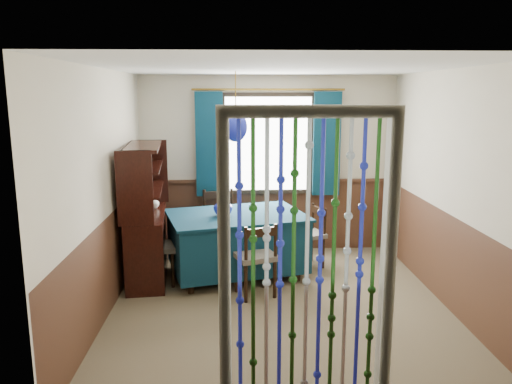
{
  "coord_description": "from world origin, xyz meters",
  "views": [
    {
      "loc": [
        -0.46,
        -5.04,
        2.25
      ],
      "look_at": [
        -0.23,
        0.61,
        1.13
      ],
      "focal_mm": 35.0,
      "sensor_mm": 36.0,
      "label": 1
    }
  ],
  "objects_px": {
    "dining_table": "(237,240)",
    "chair_right": "(310,234)",
    "chair_far": "(221,223)",
    "bowl_shelf": "(145,190)",
    "sideboard": "(146,232)",
    "vase_sideboard": "(153,201)",
    "pendant_lamp": "(236,127)",
    "chair_left": "(156,247)",
    "vase_table": "(223,207)",
    "chair_near": "(256,257)"
  },
  "relations": [
    {
      "from": "dining_table",
      "to": "chair_right",
      "type": "height_order",
      "value": "chair_right"
    },
    {
      "from": "chair_far",
      "to": "bowl_shelf",
      "type": "relative_size",
      "value": 4.93
    },
    {
      "from": "sideboard",
      "to": "bowl_shelf",
      "type": "bearing_deg",
      "value": -82.4
    },
    {
      "from": "chair_far",
      "to": "sideboard",
      "type": "xyz_separation_m",
      "value": [
        -0.89,
        -0.73,
        0.08
      ]
    },
    {
      "from": "sideboard",
      "to": "vase_sideboard",
      "type": "distance_m",
      "value": 0.41
    },
    {
      "from": "pendant_lamp",
      "to": "bowl_shelf",
      "type": "height_order",
      "value": "pendant_lamp"
    },
    {
      "from": "chair_left",
      "to": "vase_table",
      "type": "bearing_deg",
      "value": 95.67
    },
    {
      "from": "dining_table",
      "to": "vase_table",
      "type": "distance_m",
      "value": 0.48
    },
    {
      "from": "chair_near",
      "to": "vase_sideboard",
      "type": "height_order",
      "value": "vase_sideboard"
    },
    {
      "from": "chair_far",
      "to": "vase_sideboard",
      "type": "height_order",
      "value": "vase_sideboard"
    },
    {
      "from": "chair_left",
      "to": "dining_table",
      "type": "bearing_deg",
      "value": 97.04
    },
    {
      "from": "dining_table",
      "to": "bowl_shelf",
      "type": "bearing_deg",
      "value": -179.82
    },
    {
      "from": "dining_table",
      "to": "chair_right",
      "type": "distance_m",
      "value": 1.01
    },
    {
      "from": "vase_table",
      "to": "vase_sideboard",
      "type": "bearing_deg",
      "value": 164.03
    },
    {
      "from": "chair_near",
      "to": "chair_far",
      "type": "xyz_separation_m",
      "value": [
        -0.43,
        1.35,
        0.04
      ]
    },
    {
      "from": "dining_table",
      "to": "sideboard",
      "type": "relative_size",
      "value": 1.13
    },
    {
      "from": "sideboard",
      "to": "pendant_lamp",
      "type": "xyz_separation_m",
      "value": [
        1.11,
        0.03,
        1.28
      ]
    },
    {
      "from": "vase_sideboard",
      "to": "chair_left",
      "type": "bearing_deg",
      "value": -77.94
    },
    {
      "from": "dining_table",
      "to": "chair_left",
      "type": "xyz_separation_m",
      "value": [
        -0.96,
        -0.23,
        -0.01
      ]
    },
    {
      "from": "sideboard",
      "to": "bowl_shelf",
      "type": "relative_size",
      "value": 8.65
    },
    {
      "from": "dining_table",
      "to": "bowl_shelf",
      "type": "height_order",
      "value": "bowl_shelf"
    },
    {
      "from": "dining_table",
      "to": "vase_sideboard",
      "type": "bearing_deg",
      "value": 154.61
    },
    {
      "from": "chair_right",
      "to": "vase_table",
      "type": "xyz_separation_m",
      "value": [
        -1.12,
        -0.38,
        0.47
      ]
    },
    {
      "from": "bowl_shelf",
      "to": "vase_sideboard",
      "type": "bearing_deg",
      "value": 90.0
    },
    {
      "from": "chair_near",
      "to": "chair_right",
      "type": "xyz_separation_m",
      "value": [
        0.75,
        0.98,
        -0.03
      ]
    },
    {
      "from": "chair_near",
      "to": "vase_table",
      "type": "bearing_deg",
      "value": 103.28
    },
    {
      "from": "chair_left",
      "to": "vase_table",
      "type": "distance_m",
      "value": 0.93
    },
    {
      "from": "vase_sideboard",
      "to": "sideboard",
      "type": "bearing_deg",
      "value": -104.7
    },
    {
      "from": "sideboard",
      "to": "vase_sideboard",
      "type": "bearing_deg",
      "value": 69.33
    },
    {
      "from": "chair_far",
      "to": "vase_sideboard",
      "type": "relative_size",
      "value": 5.23
    },
    {
      "from": "pendant_lamp",
      "to": "bowl_shelf",
      "type": "xyz_separation_m",
      "value": [
        -1.05,
        -0.28,
        -0.7
      ]
    },
    {
      "from": "chair_right",
      "to": "bowl_shelf",
      "type": "distance_m",
      "value": 2.22
    },
    {
      "from": "chair_right",
      "to": "sideboard",
      "type": "relative_size",
      "value": 0.49
    },
    {
      "from": "chair_right",
      "to": "vase_sideboard",
      "type": "xyz_separation_m",
      "value": [
        -2.01,
        -0.12,
        0.49
      ]
    },
    {
      "from": "chair_far",
      "to": "chair_left",
      "type": "xyz_separation_m",
      "value": [
        -0.74,
        -0.92,
        -0.05
      ]
    },
    {
      "from": "chair_near",
      "to": "chair_right",
      "type": "relative_size",
      "value": 1.07
    },
    {
      "from": "chair_near",
      "to": "vase_table",
      "type": "height_order",
      "value": "vase_table"
    },
    {
      "from": "vase_table",
      "to": "vase_sideboard",
      "type": "distance_m",
      "value": 0.92
    },
    {
      "from": "chair_far",
      "to": "chair_right",
      "type": "height_order",
      "value": "chair_far"
    },
    {
      "from": "chair_near",
      "to": "chair_left",
      "type": "bearing_deg",
      "value": 140.84
    },
    {
      "from": "chair_far",
      "to": "sideboard",
      "type": "relative_size",
      "value": 0.57
    },
    {
      "from": "chair_left",
      "to": "chair_near",
      "type": "bearing_deg",
      "value": 63.46
    },
    {
      "from": "pendant_lamp",
      "to": "bowl_shelf",
      "type": "distance_m",
      "value": 1.29
    },
    {
      "from": "sideboard",
      "to": "chair_right",
      "type": "bearing_deg",
      "value": 3.72
    },
    {
      "from": "sideboard",
      "to": "vase_table",
      "type": "xyz_separation_m",
      "value": [
        0.94,
        -0.02,
        0.32
      ]
    },
    {
      "from": "chair_left",
      "to": "vase_sideboard",
      "type": "distance_m",
      "value": 0.64
    },
    {
      "from": "chair_far",
      "to": "chair_near",
      "type": "bearing_deg",
      "value": 94.93
    },
    {
      "from": "bowl_shelf",
      "to": "chair_right",
      "type": "bearing_deg",
      "value": 16.67
    },
    {
      "from": "chair_right",
      "to": "vase_sideboard",
      "type": "bearing_deg",
      "value": 73.78
    },
    {
      "from": "pendant_lamp",
      "to": "vase_sideboard",
      "type": "xyz_separation_m",
      "value": [
        -1.05,
        0.19,
        -0.94
      ]
    }
  ]
}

